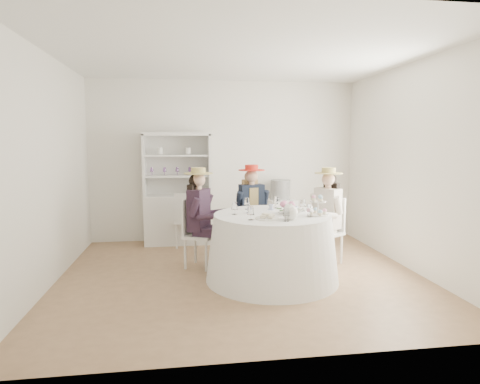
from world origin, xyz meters
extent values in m
plane|color=olive|center=(0.00, 0.00, 0.00)|extent=(4.50, 4.50, 0.00)
plane|color=white|center=(0.00, 0.00, 2.70)|extent=(4.50, 4.50, 0.00)
plane|color=white|center=(0.00, 2.00, 1.35)|extent=(4.50, 0.00, 4.50)
plane|color=white|center=(0.00, -2.00, 1.35)|extent=(4.50, 0.00, 4.50)
plane|color=white|center=(-2.25, 0.00, 1.35)|extent=(0.00, 4.50, 4.50)
plane|color=white|center=(2.25, 0.00, 1.35)|extent=(0.00, 4.50, 4.50)
cone|color=white|center=(0.35, -0.19, 0.40)|extent=(1.61, 1.61, 0.79)
cylinder|color=white|center=(0.35, -0.19, 0.80)|extent=(1.41, 1.41, 0.02)
cube|color=silver|center=(-0.80, 1.75, 0.41)|extent=(1.14, 0.64, 0.81)
cube|color=silver|center=(-0.80, 1.93, 1.31)|extent=(1.06, 0.28, 0.99)
cube|color=silver|center=(-0.80, 1.75, 1.80)|extent=(1.14, 0.64, 0.05)
cube|color=silver|center=(-1.32, 1.75, 1.31)|extent=(0.13, 0.40, 0.99)
cube|color=silver|center=(-0.28, 1.75, 1.31)|extent=(0.13, 0.40, 0.99)
cube|color=silver|center=(-0.80, 1.75, 1.13)|extent=(1.06, 0.58, 0.03)
cube|color=silver|center=(-0.80, 1.75, 1.46)|extent=(1.06, 0.58, 0.03)
sphere|color=white|center=(-0.40, 1.75, 1.20)|extent=(0.13, 0.13, 0.13)
cube|color=silver|center=(0.93, 1.75, 0.35)|extent=(0.53, 0.53, 0.70)
cylinder|color=black|center=(0.93, 1.75, 0.87)|extent=(0.36, 0.36, 0.34)
cube|color=silver|center=(-0.49, 0.41, 0.43)|extent=(0.52, 0.52, 0.04)
cylinder|color=silver|center=(-0.43, 0.21, 0.21)|extent=(0.03, 0.03, 0.42)
cylinder|color=silver|center=(-0.28, 0.47, 0.21)|extent=(0.03, 0.03, 0.42)
cylinder|color=silver|center=(-0.70, 0.35, 0.21)|extent=(0.03, 0.03, 0.42)
cylinder|color=silver|center=(-0.55, 0.62, 0.21)|extent=(0.03, 0.03, 0.42)
cube|color=silver|center=(-0.64, 0.49, 0.69)|extent=(0.20, 0.33, 0.48)
cube|color=black|center=(-0.51, 0.42, 0.78)|extent=(0.33, 0.39, 0.55)
cube|color=black|center=(-0.43, 0.28, 0.50)|extent=(0.34, 0.26, 0.11)
cylinder|color=black|center=(-0.31, 0.22, 0.22)|extent=(0.10, 0.10, 0.44)
cylinder|color=black|center=(-0.57, 0.23, 0.85)|extent=(0.19, 0.15, 0.26)
cube|color=black|center=(-0.35, 0.43, 0.50)|extent=(0.34, 0.26, 0.11)
cylinder|color=black|center=(-0.23, 0.37, 0.22)|extent=(0.10, 0.10, 0.44)
cylinder|color=black|center=(-0.38, 0.58, 0.85)|extent=(0.19, 0.15, 0.26)
cylinder|color=#D8A889|center=(-0.51, 0.42, 1.08)|extent=(0.09, 0.09, 0.08)
sphere|color=#D8A889|center=(-0.51, 0.42, 1.18)|extent=(0.18, 0.18, 0.18)
sphere|color=black|center=(-0.55, 0.44, 1.17)|extent=(0.18, 0.18, 0.18)
cube|color=black|center=(-0.57, 0.46, 0.94)|extent=(0.17, 0.24, 0.36)
cylinder|color=tan|center=(-0.51, 0.42, 1.27)|extent=(0.38, 0.38, 0.01)
cylinder|color=tan|center=(-0.51, 0.42, 1.30)|extent=(0.19, 0.19, 0.08)
cube|color=silver|center=(0.28, 0.84, 0.43)|extent=(0.45, 0.45, 0.04)
cylinder|color=silver|center=(0.16, 0.66, 0.21)|extent=(0.03, 0.03, 0.42)
cylinder|color=silver|center=(0.46, 0.72, 0.21)|extent=(0.03, 0.03, 0.42)
cylinder|color=silver|center=(0.10, 0.97, 0.21)|extent=(0.03, 0.03, 0.42)
cylinder|color=silver|center=(0.40, 1.02, 0.21)|extent=(0.03, 0.03, 0.42)
cube|color=silver|center=(0.25, 1.01, 0.69)|extent=(0.36, 0.10, 0.48)
cube|color=#181F30|center=(0.28, 0.86, 0.78)|extent=(0.37, 0.25, 0.55)
cube|color=tan|center=(0.28, 0.86, 0.78)|extent=(0.17, 0.23, 0.48)
cube|color=#181F30|center=(0.22, 0.71, 0.51)|extent=(0.18, 0.34, 0.11)
cylinder|color=#181F30|center=(0.24, 0.58, 0.22)|extent=(0.10, 0.10, 0.44)
cylinder|color=#181F30|center=(0.09, 0.79, 0.85)|extent=(0.12, 0.18, 0.26)
cube|color=#181F30|center=(0.39, 0.75, 0.51)|extent=(0.18, 0.34, 0.11)
cylinder|color=#181F30|center=(0.41, 0.62, 0.22)|extent=(0.10, 0.10, 0.44)
cylinder|color=#181F30|center=(0.48, 0.86, 0.85)|extent=(0.12, 0.18, 0.26)
cylinder|color=#D8A889|center=(0.28, 0.86, 1.08)|extent=(0.09, 0.09, 0.08)
sphere|color=#D8A889|center=(0.28, 0.86, 1.19)|extent=(0.18, 0.18, 0.18)
sphere|color=tan|center=(0.27, 0.90, 1.17)|extent=(0.18, 0.18, 0.18)
cube|color=tan|center=(0.26, 0.94, 0.95)|extent=(0.24, 0.12, 0.36)
cylinder|color=red|center=(0.28, 0.86, 1.27)|extent=(0.38, 0.38, 0.01)
cylinder|color=red|center=(0.28, 0.86, 1.31)|extent=(0.19, 0.19, 0.08)
cube|color=silver|center=(1.24, 0.35, 0.42)|extent=(0.52, 0.52, 0.04)
cylinder|color=silver|center=(1.03, 0.40, 0.21)|extent=(0.03, 0.03, 0.42)
cylinder|color=silver|center=(1.19, 0.14, 0.21)|extent=(0.03, 0.03, 0.42)
cylinder|color=silver|center=(1.28, 0.56, 0.21)|extent=(0.03, 0.03, 0.42)
cylinder|color=silver|center=(1.44, 0.30, 0.21)|extent=(0.03, 0.03, 0.42)
cube|color=silver|center=(1.38, 0.44, 0.68)|extent=(0.21, 0.32, 0.47)
cube|color=beige|center=(1.25, 0.36, 0.77)|extent=(0.34, 0.39, 0.55)
cube|color=beige|center=(1.10, 0.36, 0.50)|extent=(0.34, 0.27, 0.11)
cylinder|color=beige|center=(0.98, 0.29, 0.22)|extent=(0.09, 0.09, 0.43)
cylinder|color=beige|center=(1.12, 0.51, 0.84)|extent=(0.18, 0.16, 0.26)
cube|color=beige|center=(1.19, 0.22, 0.50)|extent=(0.34, 0.27, 0.11)
cylinder|color=beige|center=(1.07, 0.15, 0.22)|extent=(0.09, 0.09, 0.43)
cylinder|color=beige|center=(1.32, 0.17, 0.84)|extent=(0.18, 0.16, 0.26)
cylinder|color=#D8A889|center=(1.25, 0.36, 1.07)|extent=(0.08, 0.08, 0.08)
sphere|color=#D8A889|center=(1.25, 0.36, 1.17)|extent=(0.18, 0.18, 0.18)
sphere|color=black|center=(1.29, 0.38, 1.16)|extent=(0.18, 0.18, 0.18)
cube|color=black|center=(1.32, 0.40, 0.93)|extent=(0.18, 0.23, 0.36)
cylinder|color=tan|center=(1.25, 0.36, 1.25)|extent=(0.38, 0.38, 0.01)
cylinder|color=tan|center=(1.25, 0.36, 1.29)|extent=(0.19, 0.19, 0.08)
cube|color=silver|center=(-0.67, 1.54, 0.41)|extent=(0.39, 0.39, 0.04)
cylinder|color=silver|center=(-0.52, 1.67, 0.20)|extent=(0.03, 0.03, 0.40)
cylinder|color=silver|center=(-0.81, 1.69, 0.20)|extent=(0.03, 0.03, 0.40)
cylinder|color=silver|center=(-0.54, 1.38, 0.20)|extent=(0.03, 0.03, 0.40)
cylinder|color=silver|center=(-0.83, 1.40, 0.20)|extent=(0.03, 0.03, 0.40)
cube|color=silver|center=(-0.68, 1.38, 0.65)|extent=(0.35, 0.05, 0.45)
imported|color=white|center=(0.10, -0.09, 0.84)|extent=(0.09, 0.09, 0.07)
imported|color=white|center=(0.40, 0.11, 0.84)|extent=(0.08, 0.08, 0.06)
imported|color=white|center=(0.65, -0.13, 0.85)|extent=(0.09, 0.09, 0.07)
imported|color=white|center=(0.57, -0.25, 0.84)|extent=(0.21, 0.21, 0.05)
sphere|color=pink|center=(0.61, -0.19, 0.91)|extent=(0.07, 0.07, 0.07)
sphere|color=white|center=(0.59, -0.14, 0.91)|extent=(0.07, 0.07, 0.07)
sphere|color=pink|center=(0.53, -0.13, 0.91)|extent=(0.07, 0.07, 0.07)
sphere|color=white|center=(0.49, -0.16, 0.91)|extent=(0.07, 0.07, 0.07)
sphere|color=pink|center=(0.49, -0.22, 0.91)|extent=(0.07, 0.07, 0.07)
sphere|color=white|center=(0.53, -0.25, 0.91)|extent=(0.07, 0.07, 0.07)
sphere|color=pink|center=(0.59, -0.24, 0.91)|extent=(0.07, 0.07, 0.07)
sphere|color=white|center=(0.48, -0.55, 0.89)|extent=(0.18, 0.18, 0.18)
cylinder|color=white|center=(0.59, -0.55, 0.90)|extent=(0.10, 0.03, 0.08)
cylinder|color=white|center=(0.48, -0.55, 0.98)|extent=(0.04, 0.04, 0.02)
cylinder|color=white|center=(0.23, -0.48, 0.82)|extent=(0.27, 0.27, 0.01)
cube|color=beige|center=(0.18, -0.50, 0.84)|extent=(0.06, 0.04, 0.03)
cube|color=beige|center=(0.23, -0.48, 0.85)|extent=(0.07, 0.06, 0.03)
cube|color=beige|center=(0.28, -0.46, 0.84)|extent=(0.08, 0.07, 0.03)
cube|color=beige|center=(0.21, -0.44, 0.85)|extent=(0.07, 0.07, 0.03)
cube|color=beige|center=(0.26, -0.52, 0.84)|extent=(0.07, 0.08, 0.03)
cylinder|color=white|center=(0.87, -0.35, 0.82)|extent=(0.25, 0.25, 0.01)
cylinder|color=white|center=(0.87, -0.35, 0.89)|extent=(0.02, 0.02, 0.17)
cylinder|color=white|center=(0.87, -0.35, 0.98)|extent=(0.19, 0.19, 0.01)
camera|label=1|loc=(-0.70, -4.85, 1.67)|focal=30.00mm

